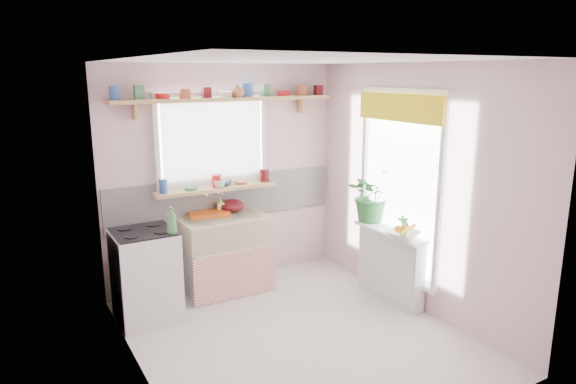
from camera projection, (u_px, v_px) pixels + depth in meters
room at (308, 170)px, 5.53m from camera, size 3.20×3.20×3.20m
sink_unit at (225, 254)px, 5.71m from camera, size 0.95×0.65×1.11m
cooker at (146, 275)px, 5.04m from camera, size 0.58×0.58×0.93m
radiator_ledge at (390, 264)px, 5.51m from camera, size 0.22×0.95×0.78m
windowsill at (217, 189)px, 5.71m from camera, size 1.40×0.22×0.04m
pine_shelf at (227, 99)px, 5.55m from camera, size 2.52×0.24×0.04m
shelf_crockery at (227, 92)px, 5.54m from camera, size 2.47×0.11×0.12m
sill_crockery at (217, 182)px, 5.69m from camera, size 1.35×0.11×0.12m
dish_tray at (209, 213)px, 5.74m from camera, size 0.50×0.42×0.04m
colander at (231, 205)px, 5.87m from camera, size 0.40×0.40×0.14m
jade_plant at (371, 194)px, 5.71m from camera, size 0.65×0.60×0.60m
fruit_bowl at (403, 235)px, 5.15m from camera, size 0.37×0.37×0.08m
herb_pot at (403, 227)px, 5.13m from camera, size 0.13×0.10×0.24m
soap_bottle_sink at (221, 205)px, 5.80m from camera, size 0.10×0.10×0.18m
sill_cup at (220, 184)px, 5.65m from camera, size 0.12×0.12×0.09m
sill_bowl at (224, 183)px, 5.79m from camera, size 0.21×0.21×0.06m
shelf_vase at (238, 90)px, 5.53m from camera, size 0.19×0.19×0.15m
cooker_bottle at (171, 220)px, 4.83m from camera, size 0.12×0.12×0.26m
fruit at (404, 229)px, 5.14m from camera, size 0.20×0.14×0.10m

